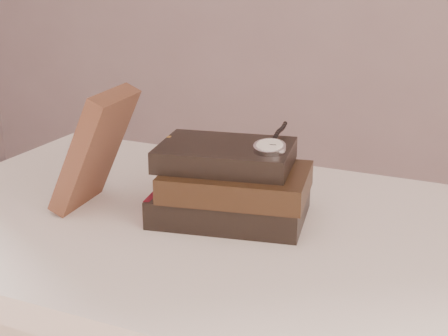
% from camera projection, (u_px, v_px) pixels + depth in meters
% --- Properties ---
extents(table, '(1.00, 0.60, 0.75)m').
position_uv_depth(table, '(230.00, 280.00, 0.99)').
color(table, white).
rests_on(table, ground).
extents(book_stack, '(0.25, 0.19, 0.11)m').
position_uv_depth(book_stack, '(231.00, 185.00, 0.96)').
color(book_stack, black).
rests_on(book_stack, table).
extents(journal, '(0.11, 0.13, 0.18)m').
position_uv_depth(journal, '(95.00, 149.00, 0.99)').
color(journal, '#44251A').
rests_on(journal, table).
extents(pocket_watch, '(0.05, 0.15, 0.02)m').
position_uv_depth(pocket_watch, '(271.00, 145.00, 0.93)').
color(pocket_watch, silver).
rests_on(pocket_watch, book_stack).
extents(eyeglasses, '(0.11, 0.12, 0.04)m').
position_uv_depth(eyeglasses, '(193.00, 159.00, 1.04)').
color(eyeglasses, silver).
rests_on(eyeglasses, book_stack).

